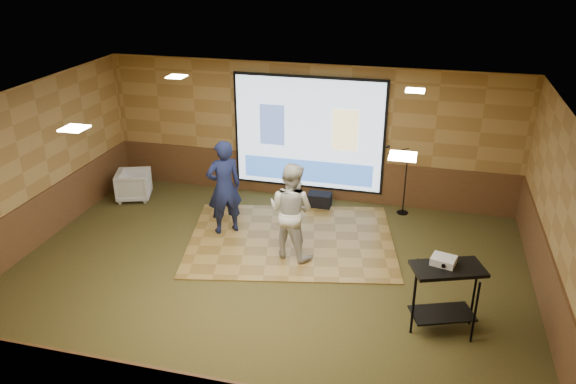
% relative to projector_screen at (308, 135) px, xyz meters
% --- Properties ---
extents(ground, '(9.00, 9.00, 0.00)m').
position_rel_projector_screen_xyz_m(ground, '(0.00, -3.44, -1.47)').
color(ground, '#283618').
rests_on(ground, ground).
extents(room_shell, '(9.04, 7.04, 3.02)m').
position_rel_projector_screen_xyz_m(room_shell, '(0.00, -3.44, 0.62)').
color(room_shell, '#A47F44').
rests_on(room_shell, ground).
extents(wainscot_back, '(9.00, 0.04, 0.95)m').
position_rel_projector_screen_xyz_m(wainscot_back, '(0.00, 0.04, -1.00)').
color(wainscot_back, '#4E311A').
rests_on(wainscot_back, ground).
extents(wainscot_left, '(0.04, 7.00, 0.95)m').
position_rel_projector_screen_xyz_m(wainscot_left, '(-4.48, -3.44, -1.00)').
color(wainscot_left, '#4E311A').
rests_on(wainscot_left, ground).
extents(wainscot_right, '(0.04, 7.00, 0.95)m').
position_rel_projector_screen_xyz_m(wainscot_right, '(4.48, -3.44, -1.00)').
color(wainscot_right, '#4E311A').
rests_on(wainscot_right, ground).
extents(projector_screen, '(3.32, 0.06, 2.52)m').
position_rel_projector_screen_xyz_m(projector_screen, '(0.00, 0.00, 0.00)').
color(projector_screen, black).
rests_on(projector_screen, room_shell).
extents(downlight_nw, '(0.32, 0.32, 0.02)m').
position_rel_projector_screen_xyz_m(downlight_nw, '(-2.20, -1.64, 1.50)').
color(downlight_nw, beige).
rests_on(downlight_nw, room_shell).
extents(downlight_ne, '(0.32, 0.32, 0.02)m').
position_rel_projector_screen_xyz_m(downlight_ne, '(2.20, -1.64, 1.50)').
color(downlight_ne, beige).
rests_on(downlight_ne, room_shell).
extents(downlight_sw, '(0.32, 0.32, 0.02)m').
position_rel_projector_screen_xyz_m(downlight_sw, '(-2.20, -4.94, 1.50)').
color(downlight_sw, beige).
rests_on(downlight_sw, room_shell).
extents(downlight_se, '(0.32, 0.32, 0.02)m').
position_rel_projector_screen_xyz_m(downlight_se, '(2.20, -4.94, 1.50)').
color(downlight_se, beige).
rests_on(downlight_se, room_shell).
extents(dance_floor, '(4.43, 3.72, 0.03)m').
position_rel_projector_screen_xyz_m(dance_floor, '(0.13, -2.04, -1.46)').
color(dance_floor, olive).
rests_on(dance_floor, ground).
extents(player_left, '(0.82, 0.78, 1.89)m').
position_rel_projector_screen_xyz_m(player_left, '(-1.21, -2.03, -0.50)').
color(player_left, '#151C42').
rests_on(player_left, dance_floor).
extents(player_right, '(1.04, 0.91, 1.80)m').
position_rel_projector_screen_xyz_m(player_right, '(0.27, -2.63, -0.55)').
color(player_right, beige).
rests_on(player_right, dance_floor).
extents(av_table, '(1.01, 0.53, 1.07)m').
position_rel_projector_screen_xyz_m(av_table, '(2.94, -4.12, -0.71)').
color(av_table, black).
rests_on(av_table, ground).
extents(projector, '(0.39, 0.35, 0.11)m').
position_rel_projector_screen_xyz_m(projector, '(2.87, -4.05, -0.35)').
color(projector, silver).
rests_on(projector, av_table).
extents(mic_stand, '(0.59, 0.24, 1.50)m').
position_rel_projector_screen_xyz_m(mic_stand, '(2.09, -0.30, -0.98)').
color(mic_stand, black).
rests_on(mic_stand, ground).
extents(banquet_chair, '(0.91, 0.90, 0.66)m').
position_rel_projector_screen_xyz_m(banquet_chair, '(-3.73, -1.03, -1.15)').
color(banquet_chair, gray).
rests_on(banquet_chair, ground).
extents(duffel_bag, '(0.51, 0.34, 0.31)m').
position_rel_projector_screen_xyz_m(duffel_bag, '(0.36, -0.43, -1.32)').
color(duffel_bag, black).
rests_on(duffel_bag, ground).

